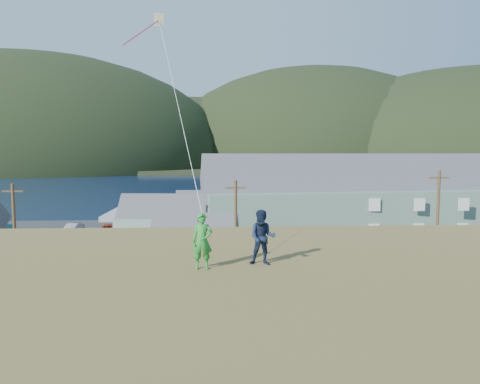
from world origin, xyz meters
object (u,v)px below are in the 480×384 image
shed_palegreen_far (213,212)px  kite_flyer_navy (262,237)px  wharf (188,213)px  shed_white (194,245)px  shed_palegreen_near (163,224)px  lodge (351,200)px  kite_flyer_green (202,241)px

shed_palegreen_far → kite_flyer_navy: bearing=-89.6°
kite_flyer_navy → shed_palegreen_far: bearing=102.8°
wharf → shed_white: shed_white is taller
wharf → shed_palegreen_far: (4.33, -14.11, 2.10)m
wharf → shed_palegreen_near: bearing=-92.4°
wharf → shed_palegreen_far: 14.91m
lodge → shed_palegreen_far: bearing=150.9°
wharf → lodge: 30.31m
shed_white → kite_flyer_green: kite_flyer_green is taller
wharf → shed_palegreen_near: (-1.01, -24.26, 2.25)m
shed_palegreen_near → shed_palegreen_far: (5.34, 10.15, -0.15)m
lodge → shed_palegreen_near: size_ratio=3.58×
shed_palegreen_near → kite_flyer_green: size_ratio=6.27×
shed_palegreen_far → kite_flyer_navy: size_ratio=6.05×
shed_palegreen_near → shed_palegreen_far: bearing=66.5°
kite_flyer_green → kite_flyer_navy: 1.84m
shed_palegreen_near → kite_flyer_navy: bearing=-73.5°
wharf → lodge: (21.25, -21.15, 4.41)m
shed_palegreen_near → shed_white: shed_palegreen_near is taller
shed_palegreen_far → kite_flyer_green: kite_flyer_green is taller
lodge → shed_white: 22.44m
lodge → shed_palegreen_far: (-16.92, 7.04, -2.31)m
shed_white → shed_palegreen_far: size_ratio=0.82×
shed_palegreen_far → kite_flyer_navy: (2.24, -45.08, 5.49)m
lodge → kite_flyer_navy: bearing=-117.6°
kite_flyer_green → lodge: bearing=66.4°
wharf → kite_flyer_navy: kite_flyer_navy is taller
wharf → lodge: size_ratio=0.71×
shed_white → lodge: bearing=42.1°
shed_palegreen_far → lodge: bearing=-25.1°
lodge → kite_flyer_green: lodge is taller
lodge → shed_palegreen_far: 18.47m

